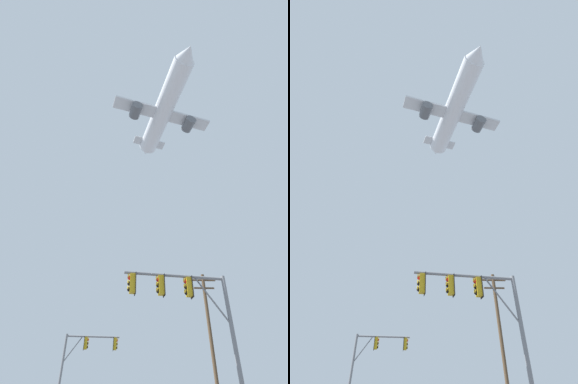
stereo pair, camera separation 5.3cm
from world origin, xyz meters
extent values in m
cylinder|color=slate|center=(5.65, 8.56, 3.28)|extent=(0.20, 0.20, 6.56)
cylinder|color=slate|center=(3.11, 8.20, 6.41)|extent=(5.10, 0.87, 0.15)
cylinder|color=slate|center=(4.89, 8.45, 5.34)|extent=(1.60, 0.30, 2.19)
cube|color=gold|center=(0.98, 7.90, 5.89)|extent=(0.30, 0.35, 0.90)
cylinder|color=gold|center=(0.98, 7.90, 6.40)|extent=(0.05, 0.05, 0.12)
cube|color=black|center=(1.12, 7.92, 5.89)|extent=(0.09, 0.46, 1.04)
sphere|color=red|center=(0.83, 7.88, 6.16)|extent=(0.20, 0.20, 0.20)
cylinder|color=gold|center=(0.77, 7.87, 6.22)|extent=(0.07, 0.21, 0.21)
sphere|color=black|center=(0.83, 7.88, 5.88)|extent=(0.20, 0.20, 0.20)
cylinder|color=gold|center=(0.77, 7.87, 5.94)|extent=(0.07, 0.21, 0.21)
sphere|color=black|center=(0.83, 7.88, 5.60)|extent=(0.20, 0.20, 0.20)
cylinder|color=gold|center=(0.77, 7.87, 5.66)|extent=(0.07, 0.21, 0.21)
cube|color=gold|center=(2.37, 8.09, 5.89)|extent=(0.30, 0.35, 0.90)
cylinder|color=gold|center=(2.37, 8.09, 6.40)|extent=(0.05, 0.05, 0.12)
cube|color=black|center=(2.51, 8.11, 5.89)|extent=(0.09, 0.46, 1.04)
sphere|color=red|center=(2.23, 8.07, 6.16)|extent=(0.20, 0.20, 0.20)
cylinder|color=gold|center=(2.17, 8.06, 6.22)|extent=(0.07, 0.21, 0.21)
sphere|color=black|center=(2.23, 8.07, 5.88)|extent=(0.20, 0.20, 0.20)
cylinder|color=gold|center=(2.17, 8.06, 5.94)|extent=(0.07, 0.21, 0.21)
sphere|color=black|center=(2.23, 8.07, 5.60)|extent=(0.20, 0.20, 0.20)
cylinder|color=gold|center=(2.17, 8.06, 5.66)|extent=(0.07, 0.21, 0.21)
cube|color=gold|center=(3.77, 8.29, 5.89)|extent=(0.30, 0.35, 0.90)
cylinder|color=gold|center=(3.77, 8.29, 6.40)|extent=(0.05, 0.05, 0.12)
cube|color=black|center=(3.91, 8.31, 5.89)|extent=(0.09, 0.46, 1.04)
sphere|color=red|center=(3.63, 8.27, 6.16)|extent=(0.20, 0.20, 0.20)
cylinder|color=gold|center=(3.56, 8.26, 6.22)|extent=(0.07, 0.21, 0.21)
sphere|color=black|center=(3.63, 8.27, 5.88)|extent=(0.20, 0.20, 0.20)
cylinder|color=gold|center=(3.56, 8.26, 5.94)|extent=(0.07, 0.21, 0.21)
sphere|color=black|center=(3.63, 8.27, 5.60)|extent=(0.20, 0.20, 0.20)
cylinder|color=gold|center=(3.56, 8.26, 5.66)|extent=(0.07, 0.21, 0.21)
cylinder|color=slate|center=(-4.52, 21.02, 3.01)|extent=(0.20, 0.20, 6.02)
cylinder|color=slate|center=(-2.28, 21.24, 5.87)|extent=(4.50, 0.60, 0.15)
cylinder|color=slate|center=(-3.85, 21.08, 4.89)|extent=(1.42, 0.22, 2.00)
cube|color=gold|center=(-0.39, 21.43, 5.35)|extent=(0.29, 0.34, 0.90)
cylinder|color=gold|center=(-0.39, 21.43, 5.86)|extent=(0.05, 0.05, 0.12)
cube|color=black|center=(-0.53, 21.42, 5.35)|extent=(0.07, 0.46, 1.04)
sphere|color=red|center=(-0.25, 21.45, 5.62)|extent=(0.20, 0.20, 0.20)
cylinder|color=gold|center=(-0.18, 21.46, 5.68)|extent=(0.06, 0.21, 0.21)
sphere|color=black|center=(-0.25, 21.45, 5.34)|extent=(0.20, 0.20, 0.20)
cylinder|color=gold|center=(-0.18, 21.46, 5.40)|extent=(0.06, 0.21, 0.21)
sphere|color=black|center=(-0.25, 21.45, 5.06)|extent=(0.20, 0.20, 0.20)
cylinder|color=gold|center=(-0.18, 21.46, 5.12)|extent=(0.06, 0.21, 0.21)
cube|color=gold|center=(-2.86, 21.18, 5.35)|extent=(0.29, 0.34, 0.90)
cylinder|color=gold|center=(-2.86, 21.18, 5.86)|extent=(0.05, 0.05, 0.12)
cube|color=black|center=(-3.00, 21.17, 5.35)|extent=(0.07, 0.46, 1.04)
sphere|color=red|center=(-2.72, 21.20, 5.62)|extent=(0.20, 0.20, 0.20)
cylinder|color=gold|center=(-2.65, 21.20, 5.68)|extent=(0.06, 0.21, 0.21)
sphere|color=black|center=(-2.72, 21.20, 5.34)|extent=(0.20, 0.20, 0.20)
cylinder|color=gold|center=(-2.65, 21.20, 5.40)|extent=(0.06, 0.21, 0.21)
sphere|color=black|center=(-2.72, 21.20, 5.06)|extent=(0.20, 0.20, 0.20)
cylinder|color=gold|center=(-2.65, 21.20, 5.12)|extent=(0.06, 0.21, 0.21)
cylinder|color=brown|center=(7.29, 18.67, 5.26)|extent=(0.28, 0.28, 10.52)
cube|color=brown|center=(7.29, 18.67, 10.02)|extent=(2.20, 0.12, 0.12)
cube|color=brown|center=(7.29, 18.67, 9.32)|extent=(1.80, 0.12, 0.12)
cylinder|color=gray|center=(6.39, 18.67, 10.14)|extent=(0.10, 0.10, 0.18)
cylinder|color=gray|center=(8.19, 18.67, 10.14)|extent=(0.10, 0.10, 0.18)
cylinder|color=white|center=(5.27, 21.21, 38.86)|extent=(7.23, 17.25, 3.03)
cone|color=white|center=(7.66, 12.05, 38.86)|extent=(3.31, 2.74, 2.88)
cone|color=white|center=(2.90, 30.27, 38.86)|extent=(2.97, 2.48, 2.57)
cube|color=silver|center=(5.15, 21.66, 38.40)|extent=(16.09, 6.08, 0.34)
cylinder|color=#595B60|center=(9.51, 22.80, 37.49)|extent=(2.22, 2.63, 1.70)
cylinder|color=#595B60|center=(0.79, 20.53, 37.49)|extent=(2.22, 2.63, 1.70)
cube|color=navy|center=(3.40, 28.35, 40.56)|extent=(0.89, 2.62, 3.60)
cube|color=silver|center=(3.36, 28.53, 39.14)|extent=(5.92, 3.08, 0.19)
camera|label=1|loc=(0.99, -5.01, 1.40)|focal=25.27mm
camera|label=2|loc=(1.04, -5.01, 1.40)|focal=25.27mm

